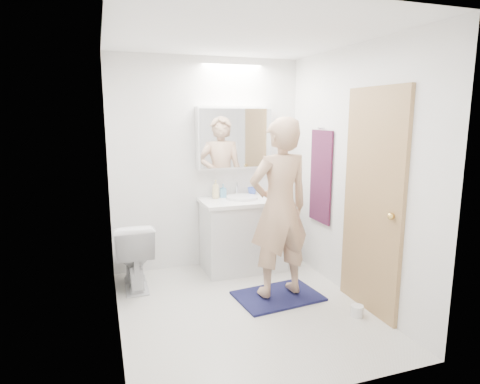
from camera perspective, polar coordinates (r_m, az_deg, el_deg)
name	(u,v)px	position (r m, az deg, el deg)	size (l,w,h in m)	color
floor	(244,309)	(3.92, 0.52, -15.96)	(2.50, 2.50, 0.00)	silver
ceiling	(244,35)	(3.56, 0.59, 21.04)	(2.50, 2.50, 0.00)	white
wall_back	(208,164)	(4.74, -4.53, 3.89)	(2.50, 2.50, 0.00)	white
wall_front	(315,213)	(2.43, 10.47, -2.84)	(2.50, 2.50, 0.00)	white
wall_left	(112,188)	(3.35, -17.47, 0.57)	(2.50, 2.50, 0.00)	white
wall_right	(352,175)	(4.05, 15.40, 2.36)	(2.50, 2.50, 0.00)	white
vanity_cabinet	(243,236)	(4.73, 0.41, -6.13)	(0.90, 0.55, 0.78)	silver
countertop	(243,201)	(4.63, 0.42, -1.27)	(0.95, 0.58, 0.04)	white
sink_basin	(242,197)	(4.65, 0.29, -0.77)	(0.36, 0.36, 0.03)	white
faucet	(237,189)	(4.81, -0.45, 0.42)	(0.02, 0.02, 0.16)	silver
medicine_cabinet	(234,138)	(4.72, -0.79, 7.55)	(0.88, 0.14, 0.70)	white
mirror_panel	(236,138)	(4.65, -0.50, 7.50)	(0.84, 0.01, 0.66)	silver
toilet	(134,254)	(4.40, -14.56, -8.36)	(0.39, 0.69, 0.70)	white
bath_rug	(278,296)	(4.15, 5.29, -14.24)	(0.80, 0.55, 0.02)	#191543
person	(279,208)	(3.86, 5.52, -2.26)	(0.62, 0.41, 1.70)	tan
door	(372,202)	(3.79, 17.96, -1.40)	(0.04, 0.80, 2.00)	tan
door_knob	(391,216)	(3.55, 20.29, -3.18)	(0.06, 0.06, 0.06)	gold
towel	(321,177)	(4.51, 11.18, 2.09)	(0.02, 0.42, 1.00)	#13193C
towel_hook	(321,128)	(4.46, 11.28, 8.70)	(0.02, 0.02, 0.07)	silver
soap_bottle_a	(216,189)	(4.66, -3.42, 0.40)	(0.08, 0.08, 0.21)	beige
soap_bottle_b	(223,191)	(4.72, -2.36, 0.18)	(0.07, 0.07, 0.16)	#5DA1C8
toothbrush_cup	(252,192)	(4.82, 1.69, 0.06)	(0.11, 0.11, 0.10)	#4360CA
toilet_paper_roll	(357,311)	(3.92, 16.00, -15.64)	(0.11, 0.11, 0.10)	silver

